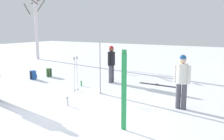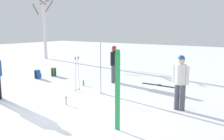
{
  "view_description": "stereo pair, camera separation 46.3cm",
  "coord_description": "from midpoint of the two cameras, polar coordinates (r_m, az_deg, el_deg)",
  "views": [
    {
      "loc": [
        4.82,
        -5.02,
        2.53
      ],
      "look_at": [
        0.19,
        2.65,
        1.0
      ],
      "focal_mm": 39.8,
      "sensor_mm": 36.0,
      "label": 1
    },
    {
      "loc": [
        5.21,
        -4.77,
        2.53
      ],
      "look_at": [
        0.19,
        2.65,
        1.0
      ],
      "focal_mm": 39.8,
      "sensor_mm": 36.0,
      "label": 2
    }
  ],
  "objects": [
    {
      "name": "water_bottle_1",
      "position": [
        11.01,
        -8.26,
        -3.11
      ],
      "size": [
        0.07,
        0.07,
        0.23
      ],
      "color": "green",
      "rests_on": "ground_plane"
    },
    {
      "name": "ground_plane",
      "position": [
        7.45,
        -13.92,
        -10.46
      ],
      "size": [
        60.0,
        60.0,
        0.0
      ],
      "primitive_type": "plane",
      "color": "white"
    },
    {
      "name": "person_0",
      "position": [
        7.93,
        14.18,
        -1.87
      ],
      "size": [
        0.52,
        0.34,
        1.72
      ],
      "color": "#4C4C56",
      "rests_on": "ground_plane"
    },
    {
      "name": "ski_poles_0",
      "position": [
        9.93,
        -9.62,
        -0.76
      ],
      "size": [
        0.07,
        0.28,
        1.41
      ],
      "color": "#B2B2BC",
      "rests_on": "ground_plane"
    },
    {
      "name": "ski_pair_lying_0",
      "position": [
        11.22,
        9.27,
        -3.41
      ],
      "size": [
        1.76,
        0.22,
        0.05
      ],
      "color": "black",
      "rests_on": "ground_plane"
    },
    {
      "name": "backpack_0",
      "position": [
        13.43,
        -15.26,
        -0.58
      ],
      "size": [
        0.34,
        0.33,
        0.44
      ],
      "color": "#4C7F3F",
      "rests_on": "ground_plane"
    },
    {
      "name": "person_3",
      "position": [
        11.43,
        -1.31,
        1.91
      ],
      "size": [
        0.34,
        0.52,
        1.72
      ],
      "color": "#4C4C56",
      "rests_on": "ground_plane"
    },
    {
      "name": "backpack_1",
      "position": [
        12.93,
        -18.63,
        -1.13
      ],
      "size": [
        0.3,
        0.32,
        0.44
      ],
      "color": "#1E4C99",
      "rests_on": "ground_plane"
    },
    {
      "name": "ski_pair_planted_1",
      "position": [
        9.52,
        -4.14,
        0.32
      ],
      "size": [
        0.1,
        0.13,
        1.98
      ],
      "color": "black",
      "rests_on": "ground_plane"
    },
    {
      "name": "water_bottle_0",
      "position": [
        8.36,
        -11.77,
        -7.16
      ],
      "size": [
        0.07,
        0.07,
        0.28
      ],
      "color": "silver",
      "rests_on": "ground_plane"
    },
    {
      "name": "birch_tree_0",
      "position": [
        21.07,
        -17.73,
        10.94
      ],
      "size": [
        1.61,
        1.55,
        5.97
      ],
      "color": "silver",
      "rests_on": "ground_plane"
    },
    {
      "name": "ski_pair_planted_2",
      "position": [
        6.09,
        0.58,
        -4.83
      ],
      "size": [
        0.13,
        0.03,
        2.02
      ],
      "color": "green",
      "rests_on": "ground_plane"
    }
  ]
}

